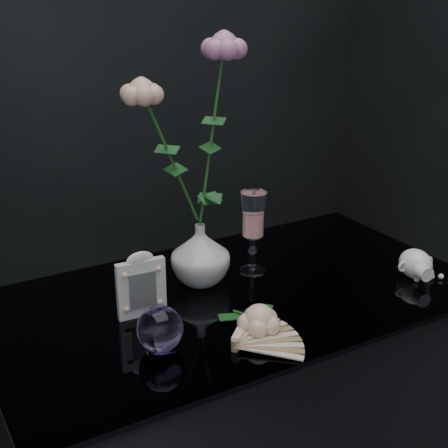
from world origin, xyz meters
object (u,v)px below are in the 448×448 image
pearl_jar (416,263)px  loose_rose (259,320)px  vase (200,254)px  paperweight (160,329)px  wine_glass (253,233)px  picture_frame (141,284)px

pearl_jar → loose_rose: bearing=-168.1°
loose_rose → pearl_jar: 0.45m
vase → paperweight: 0.29m
wine_glass → paperweight: (-0.32, -0.19, -0.06)m
picture_frame → loose_rose: size_ratio=0.77×
picture_frame → loose_rose: (0.16, -0.18, -0.04)m
pearl_jar → vase: bearing=161.0°
picture_frame → paperweight: bearing=-94.7°
vase → pearl_jar: size_ratio=0.57×
wine_glass → loose_rose: (-0.14, -0.24, -0.07)m
picture_frame → paperweight: size_ratio=1.63×
wine_glass → paperweight: bearing=-149.1°
vase → pearl_jar: bearing=-26.9°
paperweight → pearl_jar: 0.63m
vase → wine_glass: bearing=-6.1°
picture_frame → pearl_jar: bearing=-9.3°
pearl_jar → paperweight: bearing=-173.5°
vase → loose_rose: vase is taller
wine_glass → pearl_jar: size_ratio=0.80×
vase → loose_rose: size_ratio=0.76×
pearl_jar → picture_frame: bearing=174.1°
loose_rose → pearl_jar: bearing=-9.4°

